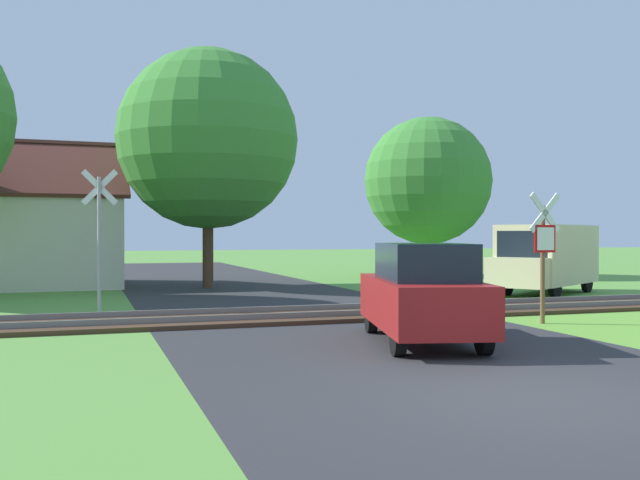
% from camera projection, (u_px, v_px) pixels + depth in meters
% --- Properties ---
extents(ground_plane, '(160.00, 160.00, 0.00)m').
position_uv_depth(ground_plane, '(537.00, 399.00, 8.36)').
color(ground_plane, '#5B933D').
extents(road_asphalt, '(7.65, 80.00, 0.01)m').
position_uv_depth(road_asphalt, '(454.00, 369.00, 10.26)').
color(road_asphalt, '#2D2D30').
rests_on(road_asphalt, ground).
extents(rail_track, '(60.00, 2.60, 0.22)m').
position_uv_depth(rail_track, '(313.00, 315.00, 16.57)').
color(rail_track, '#422D1E').
rests_on(rail_track, ground).
extents(stop_sign_near, '(0.87, 0.20, 2.85)m').
position_uv_depth(stop_sign_near, '(544.00, 248.00, 15.40)').
color(stop_sign_near, brown).
rests_on(stop_sign_near, ground).
extents(crossing_sign_far, '(0.86, 0.25, 3.51)m').
position_uv_depth(crossing_sign_far, '(99.00, 231.00, 17.10)').
color(crossing_sign_far, '#9E9EA5').
rests_on(crossing_sign_far, ground).
extents(house, '(8.92, 6.42, 5.47)m').
position_uv_depth(house, '(1.00, 237.00, 26.15)').
color(house, beige).
rests_on(house, ground).
extents(tree_center, '(6.55, 6.55, 8.68)m').
position_uv_depth(tree_center, '(208.00, 139.00, 25.87)').
color(tree_center, '#513823').
rests_on(tree_center, ground).
extents(tree_far, '(5.90, 5.90, 7.38)m').
position_uv_depth(tree_far, '(428.00, 181.00, 33.05)').
color(tree_far, '#513823').
rests_on(tree_far, ground).
extents(mail_truck, '(5.13, 4.20, 2.24)m').
position_uv_depth(mail_truck, '(546.00, 256.00, 23.07)').
color(mail_truck, beige).
rests_on(mail_truck, ground).
extents(parked_car, '(2.52, 4.27, 1.78)m').
position_uv_depth(parked_car, '(423.00, 293.00, 12.66)').
color(parked_car, maroon).
rests_on(parked_car, ground).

